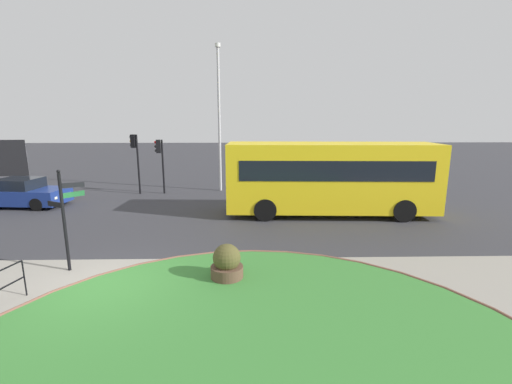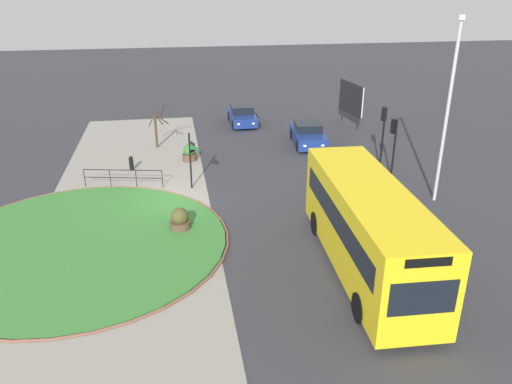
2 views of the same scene
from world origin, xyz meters
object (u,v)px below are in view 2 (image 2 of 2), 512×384
object	(u,v)px
traffic_light_far	(383,124)
planter_near_signpost	(189,153)
signpost_directional	(191,157)
planter_kerbside	(180,220)
car_far_lane	(242,116)
street_tree_bare	(157,126)
traffic_light_near	(394,135)
bollard_foreground	(131,163)
lamppost_tall	(448,108)
car_near_lane	(308,135)
billboard_left	(351,99)
bus_yellow	(368,227)

from	to	relation	value
traffic_light_far	planter_near_signpost	size ratio (longest dim) A/B	3.43
signpost_directional	planter_kerbside	size ratio (longest dim) A/B	2.87
car_far_lane	street_tree_bare	bearing A→B (deg)	-52.53
planter_kerbside	traffic_light_near	bearing A→B (deg)	111.58
bollard_foreground	traffic_light_far	size ratio (longest dim) A/B	0.24
signpost_directional	lamppost_tall	xyz separation A→B (m)	(3.54, 11.84, 2.95)
planter_near_signpost	planter_kerbside	size ratio (longest dim) A/B	0.98
car_far_lane	lamppost_tall	size ratio (longest dim) A/B	0.45
signpost_directional	car_far_lane	xyz separation A→B (m)	(-12.08, 4.38, -1.09)
bollard_foreground	car_near_lane	xyz separation A→B (m)	(-3.05, 11.29, 0.24)
car_far_lane	billboard_left	world-z (taller)	billboard_left
bollard_foreground	planter_kerbside	xyz separation A→B (m)	(7.99, 2.54, 0.03)
bollard_foreground	car_near_lane	world-z (taller)	car_near_lane
bollard_foreground	billboard_left	xyz separation A→B (m)	(-7.22, 15.65, 1.54)
planter_kerbside	street_tree_bare	bearing A→B (deg)	-174.97
lamppost_tall	car_near_lane	bearing A→B (deg)	-158.58
bus_yellow	lamppost_tall	size ratio (longest dim) A/B	1.09
traffic_light_near	planter_kerbside	size ratio (longest dim) A/B	3.08
traffic_light_far	planter_kerbside	world-z (taller)	traffic_light_far
planter_kerbside	planter_near_signpost	bearing A→B (deg)	174.70
lamppost_tall	bus_yellow	bearing A→B (deg)	-46.25
billboard_left	planter_kerbside	size ratio (longest dim) A/B	3.37
bus_yellow	traffic_light_near	world-z (taller)	bus_yellow
car_near_lane	lamppost_tall	distance (m)	11.35
bollard_foreground	traffic_light_far	bearing A→B (deg)	82.46
signpost_directional	car_far_lane	world-z (taller)	signpost_directional
car_near_lane	traffic_light_far	xyz separation A→B (m)	(4.94, 3.00, 1.93)
car_near_lane	lamppost_tall	size ratio (longest dim) A/B	0.50
car_far_lane	lamppost_tall	world-z (taller)	lamppost_tall
car_near_lane	street_tree_bare	bearing A→B (deg)	-90.38
bus_yellow	planter_near_signpost	xyz separation A→B (m)	(-13.52, -5.96, -1.33)
signpost_directional	billboard_left	xyz separation A→B (m)	(-10.52, 12.33, 0.24)
bus_yellow	car_near_lane	size ratio (longest dim) A/B	2.20
traffic_light_near	billboard_left	size ratio (longest dim) A/B	0.91
bollard_foreground	bus_yellow	world-z (taller)	bus_yellow
bollard_foreground	lamppost_tall	world-z (taller)	lamppost_tall
bus_yellow	billboard_left	bearing A→B (deg)	164.71
lamppost_tall	planter_near_signpost	distance (m)	14.83
bollard_foreground	traffic_light_near	xyz separation A→B (m)	(3.33, 14.31, 1.95)
car_near_lane	street_tree_bare	distance (m)	9.89
traffic_light_near	lamppost_tall	xyz separation A→B (m)	(3.50, 0.86, 2.30)
car_near_lane	car_far_lane	distance (m)	6.76
bus_yellow	traffic_light_far	world-z (taller)	traffic_light_far
traffic_light_near	traffic_light_far	size ratio (longest dim) A/B	0.91
lamppost_tall	planter_kerbside	size ratio (longest dim) A/B	8.33
bollard_foreground	traffic_light_near	bearing A→B (deg)	76.89
signpost_directional	bus_yellow	size ratio (longest dim) A/B	0.32
planter_kerbside	bus_yellow	bearing A→B (deg)	56.94
bus_yellow	street_tree_bare	bearing A→B (deg)	-151.90
car_near_lane	bus_yellow	bearing A→B (deg)	-1.96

